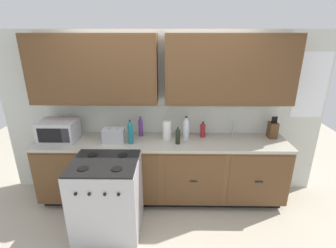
% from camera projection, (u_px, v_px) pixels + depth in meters
% --- Properties ---
extents(ground_plane, '(8.47, 8.47, 0.00)m').
position_uv_depth(ground_plane, '(161.00, 211.00, 3.40)').
color(ground_plane, '#B2A893').
extents(wall_unit, '(4.59, 0.40, 2.35)m').
position_uv_depth(wall_unit, '(162.00, 87.00, 3.31)').
color(wall_unit, silver).
rests_on(wall_unit, ground_plane).
extents(counter_run, '(3.42, 0.64, 0.93)m').
position_uv_depth(counter_run, '(162.00, 170.00, 3.52)').
color(counter_run, black).
rests_on(counter_run, ground_plane).
extents(stove_range, '(0.76, 0.68, 0.95)m').
position_uv_depth(stove_range, '(107.00, 197.00, 2.94)').
color(stove_range, '#B7B7BC').
rests_on(stove_range, ground_plane).
extents(microwave, '(0.48, 0.37, 0.28)m').
position_uv_depth(microwave, '(59.00, 130.00, 3.33)').
color(microwave, '#B7B7BC').
rests_on(microwave, counter_run).
extents(toaster, '(0.28, 0.18, 0.19)m').
position_uv_depth(toaster, '(114.00, 135.00, 3.29)').
color(toaster, '#B7B7BC').
rests_on(toaster, counter_run).
extents(knife_block, '(0.11, 0.14, 0.31)m').
position_uv_depth(knife_block, '(273.00, 130.00, 3.43)').
color(knife_block, '#52361E').
rests_on(knife_block, counter_run).
extents(sink_faucet, '(0.02, 0.02, 0.20)m').
position_uv_depth(sink_faucet, '(233.00, 128.00, 3.51)').
color(sink_faucet, '#B2B5BA').
rests_on(sink_faucet, counter_run).
extents(paper_towel_roll, '(0.12, 0.12, 0.26)m').
position_uv_depth(paper_towel_roll, '(167.00, 130.00, 3.37)').
color(paper_towel_roll, white).
rests_on(paper_towel_roll, counter_run).
extents(bottle_violet, '(0.06, 0.06, 0.29)m').
position_uv_depth(bottle_violet, '(141.00, 127.00, 3.48)').
color(bottle_violet, '#663384').
rests_on(bottle_violet, counter_run).
extents(bottle_red, '(0.07, 0.07, 0.22)m').
position_uv_depth(bottle_red, '(203.00, 130.00, 3.45)').
color(bottle_red, maroon).
rests_on(bottle_red, counter_run).
extents(bottle_dark, '(0.06, 0.06, 0.23)m').
position_uv_depth(bottle_dark, '(178.00, 136.00, 3.23)').
color(bottle_dark, black).
rests_on(bottle_dark, counter_run).
extents(bottle_teal, '(0.07, 0.07, 0.32)m').
position_uv_depth(bottle_teal, '(131.00, 132.00, 3.23)').
color(bottle_teal, '#1E707A').
rests_on(bottle_teal, counter_run).
extents(bottle_clear, '(0.08, 0.08, 0.32)m').
position_uv_depth(bottle_clear, '(186.00, 128.00, 3.38)').
color(bottle_clear, silver).
rests_on(bottle_clear, counter_run).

